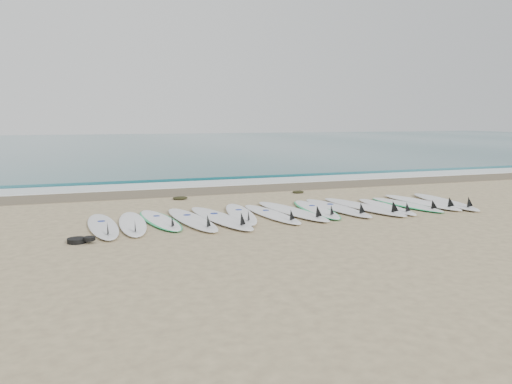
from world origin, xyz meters
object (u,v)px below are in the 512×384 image
object	(u,v)px
surfboard_0	(103,226)
surfboard_14	(446,202)
surfboard_7	(293,211)
leash_coil	(80,240)

from	to	relation	value
surfboard_0	surfboard_14	xyz separation A→B (m)	(8.13, 0.11, 0.00)
surfboard_7	leash_coil	world-z (taller)	surfboard_7
surfboard_0	leash_coil	xyz separation A→B (m)	(-0.43, -1.02, -0.01)
surfboard_0	surfboard_7	xyz separation A→B (m)	(4.05, 0.20, 0.00)
surfboard_0	leash_coil	world-z (taller)	surfboard_0
surfboard_7	surfboard_14	distance (m)	4.08
leash_coil	surfboard_14	bearing A→B (deg)	7.53
surfboard_0	leash_coil	size ratio (longest dim) A/B	5.62
surfboard_7	leash_coil	size ratio (longest dim) A/B	6.14
surfboard_7	surfboard_14	bearing A→B (deg)	-10.71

